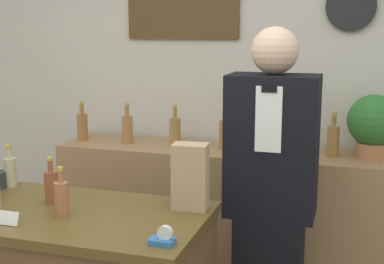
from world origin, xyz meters
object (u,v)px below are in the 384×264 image
object	(u,v)px
shopkeeper	(270,203)
tape_dispenser	(163,239)
potted_plant	(374,124)
paper_bag	(190,177)

from	to	relation	value
shopkeeper	tape_dispenser	xyz separation A→B (m)	(-0.25, -0.85, 0.11)
potted_plant	paper_bag	xyz separation A→B (m)	(-0.76, -1.09, -0.09)
shopkeeper	paper_bag	size ratio (longest dim) A/B	6.06
potted_plant	tape_dispenser	world-z (taller)	potted_plant
shopkeeper	potted_plant	xyz separation A→B (m)	(0.48, 0.64, 0.32)
potted_plant	tape_dispenser	bearing A→B (deg)	-116.36
shopkeeper	potted_plant	bearing A→B (deg)	52.80
paper_bag	tape_dispenser	bearing A→B (deg)	-86.57
shopkeeper	paper_bag	world-z (taller)	shopkeeper
shopkeeper	tape_dispenser	distance (m)	0.90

